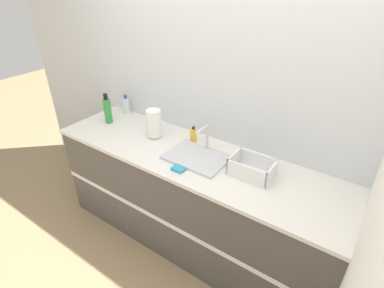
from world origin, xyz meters
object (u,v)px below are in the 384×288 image
Objects in this scene: dish_rack at (252,169)px; paper_towel_roll at (154,123)px; sink at (197,156)px; soap_dispenser at (193,135)px; bottle_green at (108,110)px; bottle_clear at (126,105)px.

paper_towel_roll is at bearing 177.64° from dish_rack.
soap_dispenser is at bearing 130.77° from sink.
bottle_green is 0.85m from soap_dispenser.
bottle_green reaches higher than soap_dispenser.
paper_towel_roll is at bearing 171.34° from sink.
paper_towel_roll is at bearing -158.80° from soap_dispenser.
paper_towel_roll is 0.53m from bottle_green.
bottle_green reaches higher than dish_rack.
paper_towel_roll is 0.82× the size of dish_rack.
sink is at bearing -175.21° from dish_rack.
paper_towel_roll is 0.91m from dish_rack.
dish_rack is 1.46m from bottle_clear.
bottle_green reaches higher than bottle_clear.
paper_towel_roll is 1.83× the size of soap_dispenser.
bottle_green is at bearing 177.86° from sink.
paper_towel_roll reaches higher than dish_rack.
sink is 1.01m from bottle_green.
soap_dispenser is (0.85, -0.08, -0.02)m from bottle_clear.
bottle_green is 1.47× the size of bottle_clear.
sink is 1.63× the size of bottle_green.
soap_dispenser is (-0.59, 0.16, 0.01)m from dish_rack.
paper_towel_roll is 0.34m from soap_dispenser.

